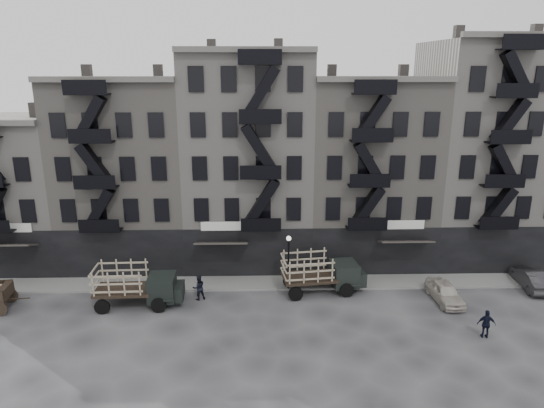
{
  "coord_description": "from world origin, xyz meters",
  "views": [
    {
      "loc": [
        0.98,
        -30.27,
        16.26
      ],
      "look_at": [
        1.82,
        4.0,
        6.29
      ],
      "focal_mm": 32.0,
      "sensor_mm": 36.0,
      "label": 1
    }
  ],
  "objects_px": {
    "car_east": "(445,292)",
    "car_far": "(531,278)",
    "stake_truck_east": "(321,270)",
    "pedestrian_mid": "(199,288)",
    "policeman": "(486,324)",
    "stake_truck_west": "(136,282)"
  },
  "relations": [
    {
      "from": "car_far",
      "to": "stake_truck_west",
      "type": "bearing_deg",
      "value": 8.42
    },
    {
      "from": "pedestrian_mid",
      "to": "car_east",
      "type": "bearing_deg",
      "value": 156.74
    },
    {
      "from": "car_east",
      "to": "pedestrian_mid",
      "type": "bearing_deg",
      "value": 173.71
    },
    {
      "from": "car_east",
      "to": "pedestrian_mid",
      "type": "xyz_separation_m",
      "value": [
        -17.47,
        0.7,
        0.23
      ]
    },
    {
      "from": "pedestrian_mid",
      "to": "policeman",
      "type": "bearing_deg",
      "value": 142.31
    },
    {
      "from": "car_east",
      "to": "policeman",
      "type": "distance_m",
      "value": 4.84
    },
    {
      "from": "car_far",
      "to": "pedestrian_mid",
      "type": "relative_size",
      "value": 2.42
    },
    {
      "from": "stake_truck_west",
      "to": "policeman",
      "type": "xyz_separation_m",
      "value": [
        22.45,
        -4.73,
        -0.8
      ]
    },
    {
      "from": "stake_truck_west",
      "to": "policeman",
      "type": "bearing_deg",
      "value": -13.73
    },
    {
      "from": "stake_truck_east",
      "to": "car_far",
      "type": "xyz_separation_m",
      "value": [
        15.9,
        0.29,
        -0.99
      ]
    },
    {
      "from": "car_far",
      "to": "policeman",
      "type": "relative_size",
      "value": 2.44
    },
    {
      "from": "car_far",
      "to": "pedestrian_mid",
      "type": "distance_m",
      "value": 24.78
    },
    {
      "from": "pedestrian_mid",
      "to": "stake_truck_west",
      "type": "bearing_deg",
      "value": -10.93
    },
    {
      "from": "stake_truck_east",
      "to": "pedestrian_mid",
      "type": "distance_m",
      "value": 8.94
    },
    {
      "from": "stake_truck_east",
      "to": "car_east",
      "type": "height_order",
      "value": "stake_truck_east"
    },
    {
      "from": "car_east",
      "to": "car_far",
      "type": "bearing_deg",
      "value": 11.43
    },
    {
      "from": "car_far",
      "to": "pedestrian_mid",
      "type": "bearing_deg",
      "value": 7.39
    },
    {
      "from": "stake_truck_west",
      "to": "pedestrian_mid",
      "type": "distance_m",
      "value": 4.35
    },
    {
      "from": "stake_truck_west",
      "to": "stake_truck_east",
      "type": "distance_m",
      "value": 13.17
    },
    {
      "from": "car_east",
      "to": "car_far",
      "type": "height_order",
      "value": "car_far"
    },
    {
      "from": "car_far",
      "to": "policeman",
      "type": "height_order",
      "value": "policeman"
    },
    {
      "from": "car_far",
      "to": "stake_truck_east",
      "type": "bearing_deg",
      "value": 5.39
    }
  ]
}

